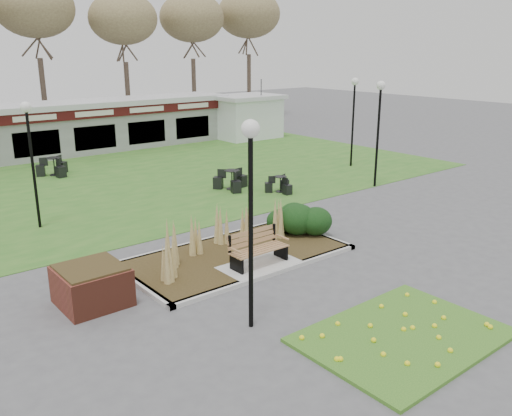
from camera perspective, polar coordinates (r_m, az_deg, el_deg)
ground at (r=14.86m, az=0.73°, el=-6.58°), size 100.00×100.00×0.00m
lawn at (r=24.83m, az=-17.26°, el=2.24°), size 34.00×16.00×0.02m
flower_bed at (r=12.02m, az=15.24°, el=-12.76°), size 4.20×3.00×0.16m
planting_bed at (r=16.45m, az=1.15°, el=-2.87°), size 6.75×3.40×1.27m
park_bench at (r=14.81m, az=0.12°, el=-4.19°), size 1.70×0.66×0.93m
brick_planter at (r=13.41m, az=-16.90°, el=-7.77°), size 1.50×1.50×0.95m
food_pavilion at (r=31.99m, az=-22.95°, el=7.44°), size 24.60×3.40×2.90m
service_hut at (r=36.41m, az=-1.02°, el=9.65°), size 4.40×3.40×2.83m
lamp_post_near_left at (r=10.89m, az=-0.57°, el=2.96°), size 0.37×0.37×4.50m
lamp_post_near_right at (r=23.64m, az=12.86°, el=9.97°), size 0.37×0.37×4.51m
lamp_post_mid_right at (r=18.98m, az=-22.75°, el=6.88°), size 0.35×0.35×4.20m
lamp_post_far_right at (r=27.68m, az=10.27°, el=10.88°), size 0.37×0.37×4.41m
bistro_set_b at (r=27.33m, az=-20.45°, el=3.83°), size 1.58×1.47×0.85m
bistro_set_c at (r=22.65m, az=2.57°, el=2.25°), size 1.26×1.14×0.67m
bistro_set_d at (r=23.07m, az=-2.55°, el=2.66°), size 1.46×1.54×0.83m
patio_umbrella at (r=36.18m, az=0.54°, el=10.08°), size 2.25×2.29×2.75m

